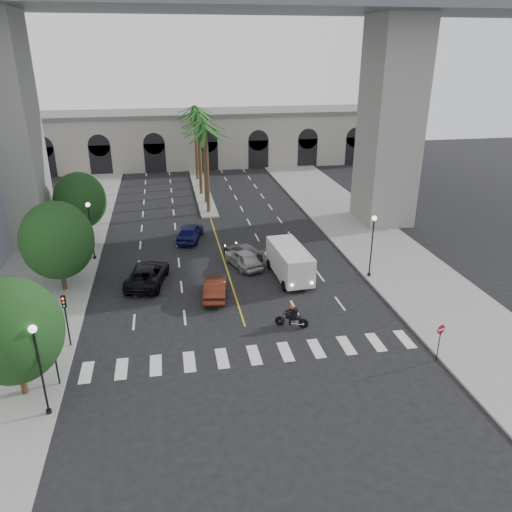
# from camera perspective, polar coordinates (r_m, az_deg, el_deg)

# --- Properties ---
(ground) EXTENTS (140.00, 140.00, 0.00)m
(ground) POSITION_cam_1_polar(r_m,az_deg,el_deg) (32.71, -0.68, -9.81)
(ground) COLOR black
(ground) RESTS_ON ground
(sidewalk_left) EXTENTS (8.00, 100.00, 0.15)m
(sidewalk_left) POSITION_cam_1_polar(r_m,az_deg,el_deg) (46.86, -22.41, -1.10)
(sidewalk_left) COLOR gray
(sidewalk_left) RESTS_ON ground
(sidewalk_right) EXTENTS (8.00, 100.00, 0.15)m
(sidewalk_right) POSITION_cam_1_polar(r_m,az_deg,el_deg) (49.74, 13.54, 1.37)
(sidewalk_right) COLOR gray
(sidewalk_right) RESTS_ON ground
(median) EXTENTS (2.00, 24.00, 0.20)m
(median) POSITION_cam_1_polar(r_m,az_deg,el_deg) (67.69, -6.23, 7.50)
(median) COLOR gray
(median) RESTS_ON ground
(pier_building) EXTENTS (71.00, 10.50, 8.50)m
(pier_building) POSITION_cam_1_polar(r_m,az_deg,el_deg) (83.43, -7.33, 13.22)
(pier_building) COLOR #B2ACA0
(pier_building) RESTS_ON ground
(bridge) EXTENTS (75.00, 13.00, 26.00)m
(bridge) POSITION_cam_1_polar(r_m,az_deg,el_deg) (49.91, -1.27, 23.69)
(bridge) COLOR gray
(bridge) RESTS_ON ground
(palm_a) EXTENTS (3.20, 3.20, 10.30)m
(palm_a) POSITION_cam_1_polar(r_m,az_deg,el_deg) (56.08, -5.76, 13.80)
(palm_a) COLOR #47331E
(palm_a) RESTS_ON ground
(palm_b) EXTENTS (3.20, 3.20, 10.60)m
(palm_b) POSITION_cam_1_polar(r_m,az_deg,el_deg) (59.99, -6.03, 14.62)
(palm_b) COLOR #47331E
(palm_b) RESTS_ON ground
(palm_c) EXTENTS (3.20, 3.20, 10.10)m
(palm_c) POSITION_cam_1_polar(r_m,az_deg,el_deg) (63.98, -6.60, 14.67)
(palm_c) COLOR #47331E
(palm_c) RESTS_ON ground
(palm_d) EXTENTS (3.20, 3.20, 10.90)m
(palm_d) POSITION_cam_1_polar(r_m,az_deg,el_deg) (67.87, -6.59, 15.74)
(palm_d) COLOR #47331E
(palm_d) RESTS_ON ground
(palm_e) EXTENTS (3.20, 3.20, 10.40)m
(palm_e) POSITION_cam_1_polar(r_m,az_deg,el_deg) (71.87, -7.03, 15.73)
(palm_e) COLOR #47331E
(palm_e) RESTS_ON ground
(palm_f) EXTENTS (3.20, 3.20, 10.70)m
(palm_f) POSITION_cam_1_polar(r_m,az_deg,el_deg) (75.83, -7.02, 16.28)
(palm_f) COLOR #47331E
(palm_f) RESTS_ON ground
(street_tree_near) EXTENTS (5.20, 5.20, 6.89)m
(street_tree_near) POSITION_cam_1_polar(r_m,az_deg,el_deg) (28.97, -26.09, -7.71)
(street_tree_near) COLOR #382616
(street_tree_near) RESTS_ON ground
(street_tree_mid) EXTENTS (5.44, 5.44, 7.21)m
(street_tree_mid) POSITION_cam_1_polar(r_m,az_deg,el_deg) (40.42, -21.77, 1.67)
(street_tree_mid) COLOR #382616
(street_tree_mid) RESTS_ON ground
(street_tree_far) EXTENTS (5.04, 5.04, 6.68)m
(street_tree_far) POSITION_cam_1_polar(r_m,az_deg,el_deg) (51.77, -19.47, 6.00)
(street_tree_far) COLOR #382616
(street_tree_far) RESTS_ON ground
(lamp_post_left_near) EXTENTS (0.40, 0.40, 5.35)m
(lamp_post_left_near) POSITION_cam_1_polar(r_m,az_deg,el_deg) (27.28, -23.53, -11.14)
(lamp_post_left_near) COLOR black
(lamp_post_left_near) RESTS_ON ground
(lamp_post_left_far) EXTENTS (0.40, 0.40, 5.35)m
(lamp_post_left_far) POSITION_cam_1_polar(r_m,az_deg,el_deg) (46.04, -18.39, 3.28)
(lamp_post_left_far) COLOR black
(lamp_post_left_far) RESTS_ON ground
(lamp_post_right) EXTENTS (0.40, 0.40, 5.35)m
(lamp_post_right) POSITION_cam_1_polar(r_m,az_deg,el_deg) (41.27, 13.13, 1.68)
(lamp_post_right) COLOR black
(lamp_post_right) RESTS_ON ground
(traffic_signal_near) EXTENTS (0.25, 0.18, 3.65)m
(traffic_signal_near) POSITION_cam_1_polar(r_m,az_deg,el_deg) (29.69, -22.17, -9.66)
(traffic_signal_near) COLOR black
(traffic_signal_near) RESTS_ON ground
(traffic_signal_far) EXTENTS (0.25, 0.18, 3.65)m
(traffic_signal_far) POSITION_cam_1_polar(r_m,az_deg,el_deg) (33.10, -20.95, -6.02)
(traffic_signal_far) COLOR black
(traffic_signal_far) RESTS_ON ground
(motorcycle_rider) EXTENTS (2.15, 1.00, 1.65)m
(motorcycle_rider) POSITION_cam_1_polar(r_m,az_deg,el_deg) (34.10, 4.22, -6.96)
(motorcycle_rider) COLOR black
(motorcycle_rider) RESTS_ON ground
(car_a) EXTENTS (3.20, 4.96, 1.57)m
(car_a) POSITION_cam_1_polar(r_m,az_deg,el_deg) (43.15, -1.46, -0.26)
(car_a) COLOR #A2A2A7
(car_a) RESTS_ON ground
(car_b) EXTENTS (2.27, 4.78, 1.51)m
(car_b) POSITION_cam_1_polar(r_m,az_deg,el_deg) (38.07, -4.67, -3.64)
(car_b) COLOR #4F1C0F
(car_b) RESTS_ON ground
(car_c) EXTENTS (3.88, 6.28, 1.62)m
(car_c) POSITION_cam_1_polar(r_m,az_deg,el_deg) (40.97, -12.31, -2.05)
(car_c) COLOR black
(car_c) RESTS_ON ground
(car_d) EXTENTS (3.57, 5.05, 1.36)m
(car_d) POSITION_cam_1_polar(r_m,az_deg,el_deg) (44.93, -1.49, 0.54)
(car_d) COLOR #5A5A5E
(car_d) RESTS_ON ground
(car_e) EXTENTS (3.26, 5.33, 1.69)m
(car_e) POSITION_cam_1_polar(r_m,az_deg,el_deg) (49.59, -7.56, 2.71)
(car_e) COLOR #111352
(car_e) RESTS_ON ground
(cargo_van) EXTENTS (2.84, 6.33, 2.64)m
(cargo_van) POSITION_cam_1_polar(r_m,az_deg,el_deg) (40.87, 3.89, -0.61)
(cargo_van) COLOR silver
(cargo_van) RESTS_ON ground
(pedestrian_a) EXTENTS (0.72, 0.49, 1.92)m
(pedestrian_a) POSITION_cam_1_polar(r_m,az_deg,el_deg) (35.88, -26.71, -7.29)
(pedestrian_a) COLOR black
(pedestrian_a) RESTS_ON sidewalk_left
(pedestrian_b) EXTENTS (1.03, 0.90, 1.81)m
(pedestrian_b) POSITION_cam_1_polar(r_m,az_deg,el_deg) (40.41, -26.82, -4.09)
(pedestrian_b) COLOR black
(pedestrian_b) RESTS_ON sidewalk_left
(do_not_enter_sign) EXTENTS (0.59, 0.21, 2.49)m
(do_not_enter_sign) POSITION_cam_1_polar(r_m,az_deg,el_deg) (31.92, 20.31, -8.47)
(do_not_enter_sign) COLOR black
(do_not_enter_sign) RESTS_ON ground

